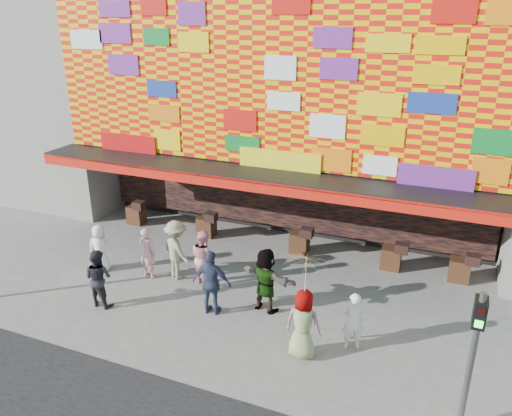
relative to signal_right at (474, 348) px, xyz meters
The scene contains 14 objects.
ground 6.64m from the signal_right, 166.39° to the left, with size 90.00×90.00×0.00m, color slate.
shop_building 11.98m from the signal_right, 122.65° to the left, with size 15.20×9.40×10.00m.
neighbor_left 21.82m from the signal_right, 153.67° to the left, with size 11.00×8.00×12.00m, color gray.
signal_right is the anchor object (origin of this frame).
ped_a 10.90m from the signal_right, 166.24° to the left, with size 0.73×0.48×1.50m, color white.
ped_b 9.40m from the signal_right, 162.78° to the left, with size 0.59×0.38×1.61m, color pink.
ped_c 9.37m from the signal_right, behind, with size 0.80×0.62×1.64m, color #232228.
ped_d 8.70m from the signal_right, 159.25° to the left, with size 1.19×0.68×1.84m, color gray.
ped_e 6.54m from the signal_right, 164.45° to the left, with size 1.06×0.44×1.81m, color #313A57.
ped_f 5.61m from the signal_right, 154.05° to the left, with size 1.67×0.53×1.80m, color gray.
ped_g 3.73m from the signal_right, 165.11° to the left, with size 0.84×0.55×1.73m, color gray.
ped_h 3.18m from the signal_right, 146.17° to the left, with size 0.54×0.36×1.49m, color white.
ped_i 7.89m from the signal_right, 156.78° to the left, with size 0.82×0.64×1.68m, color pink.
parasol 3.61m from the signal_right, 165.11° to the left, with size 1.26×1.27×1.85m.
Camera 1 is at (5.41, -9.91, 7.49)m, focal length 35.00 mm.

